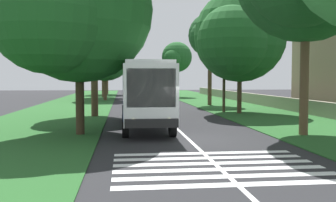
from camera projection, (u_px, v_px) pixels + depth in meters
ground at (188, 139)px, 18.80m from camera, size 160.00×160.00×0.00m
grass_verge_left at (61, 113)px, 32.74m from camera, size 120.00×8.00×0.04m
grass_verge_right at (252, 111)px, 34.61m from camera, size 120.00×8.00×0.04m
centre_line at (159, 112)px, 33.68m from camera, size 110.00×0.16×0.01m
coach_bus at (145, 91)px, 23.00m from camera, size 11.16×2.62×3.73m
zebra_crossing at (217, 166)px, 12.86m from camera, size 4.95×6.80×0.01m
trailing_car_0 at (135, 100)px, 40.50m from camera, size 4.30×1.78×1.43m
trailing_car_1 at (166, 97)px, 46.49m from camera, size 4.30×1.78×1.43m
trailing_car_2 at (159, 94)px, 55.65m from camera, size 4.30×1.78×1.43m
trailing_minibus_0 at (152, 86)px, 65.06m from camera, size 6.00×2.14×2.53m
roadside_tree_left_0 at (104, 54)px, 50.97m from camera, size 8.91×7.50×9.99m
roadside_tree_left_1 at (73, 13)px, 19.64m from camera, size 9.43×7.61×10.05m
roadside_tree_left_2 at (101, 41)px, 59.63m from camera, size 8.20×6.82×12.05m
roadside_tree_left_3 at (91, 20)px, 29.15m from camera, size 8.04×6.80×10.71m
roadside_tree_left_4 at (105, 49)px, 70.13m from camera, size 8.72×7.11×11.81m
roadside_tree_right_1 at (237, 39)px, 31.71m from camera, size 9.21×7.59×10.00m
roadside_tree_right_3 at (209, 37)px, 41.55m from camera, size 5.81×4.67×9.72m
roadside_tree_right_4 at (176, 58)px, 60.41m from camera, size 5.65×4.63×8.44m
utility_pole at (224, 60)px, 33.04m from camera, size 0.24×1.40×8.51m
roadside_wall at (268, 101)px, 39.92m from camera, size 70.00×0.40×1.12m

